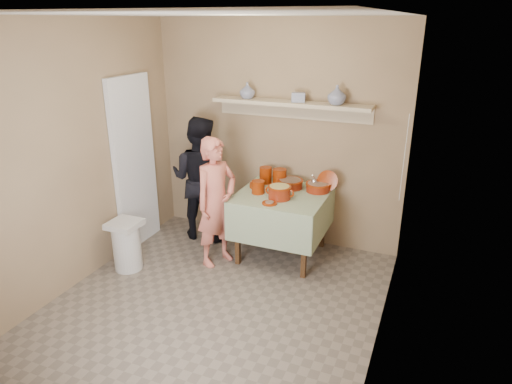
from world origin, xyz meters
The scene contains 22 objects.
ground centered at (0.00, 0.00, 0.00)m, with size 3.50×3.50×0.00m, color #706358.
tile_panel centered at (-1.46, 0.95, 1.00)m, with size 0.06×0.70×2.00m, color silver.
plate_stack_a centered at (-0.05, 1.54, 0.86)m, with size 0.14×0.14×0.19m, color maroon.
plate_stack_b centered at (0.12, 1.54, 0.86)m, with size 0.16×0.16×0.19m, color maroon.
bowl_stack centered at (0.00, 1.19, 0.83)m, with size 0.14×0.14×0.14m, color maroon.
empty_bowl centered at (-0.09, 1.36, 0.79)m, with size 0.17×0.17×0.05m, color maroon.
propped_lid centered at (0.68, 1.55, 0.88)m, with size 0.24×0.24×0.02m, color maroon.
vase_right centered at (0.72, 1.61, 1.82)m, with size 0.20×0.20×0.20m, color navy.
vase_left centered at (-0.31, 1.61, 1.81)m, with size 0.17×0.17×0.18m, color navy.
ceramic_box centered at (0.29, 1.62, 1.77)m, with size 0.14×0.10×0.10m, color navy.
person_cook centered at (-0.36, 0.86, 0.72)m, with size 0.52×0.34×1.44m, color #D56C5C.
person_helper centered at (-0.85, 1.39, 0.76)m, with size 0.74×0.57×1.52m, color black.
room_shell centered at (0.00, 0.00, 1.61)m, with size 3.04×3.54×2.62m.
serving_table centered at (0.25, 1.28, 0.64)m, with size 0.97×0.97×0.76m.
cazuela_meat_a centered at (0.27, 1.49, 0.82)m, with size 0.30×0.30×0.10m.
cazuela_meat_b centered at (0.59, 1.50, 0.82)m, with size 0.28×0.28×0.10m.
ladle centered at (0.54, 1.50, 0.87)m, with size 0.08×0.26×0.19m.
cazuela_rice centered at (0.27, 1.13, 0.85)m, with size 0.33×0.25×0.14m.
front_plate centered at (0.23, 0.94, 0.77)m, with size 0.16×0.16×0.03m.
wall_shelf centered at (0.20, 1.65, 1.67)m, with size 1.80×0.25×0.21m.
trash_bin centered at (-1.20, 0.35, 0.28)m, with size 0.32×0.32×0.56m.
electrical_cord centered at (1.47, 1.48, 1.25)m, with size 0.01×0.05×0.90m.
Camera 1 is at (1.78, -3.18, 2.56)m, focal length 32.00 mm.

